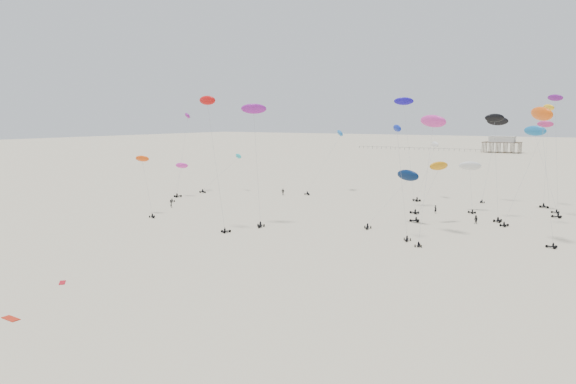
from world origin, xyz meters
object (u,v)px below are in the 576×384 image
Objects in this scene: rig_4 at (255,131)px; pavilion_main at (502,146)px; rig_9 at (432,180)px; rig_0 at (179,175)px; spectator_0 at (171,208)px.

pavilion_main is at bearing -107.49° from rig_4.
rig_9 is at bearing -164.36° from rig_4.
pavilion_main is 243.96m from rig_0.
pavilion_main is 10.85× the size of spectator_0.
pavilion_main is at bearing -57.82° from spectator_0.
rig_0 reaches higher than spectator_0.
rig_9 is at bearing -128.86° from spectator_0.
pavilion_main is 0.88× the size of rig_4.
pavilion_main reaches higher than spectator_0.
spectator_0 is (-57.40, -13.35, -8.50)m from rig_9.
rig_0 reaches higher than pavilion_main.
pavilion_main is 1.60× the size of rig_0.
rig_9 is at bearing -82.64° from pavilion_main.
rig_4 reaches higher than rig_9.
spectator_0 is at bearing -30.19° from rig_4.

